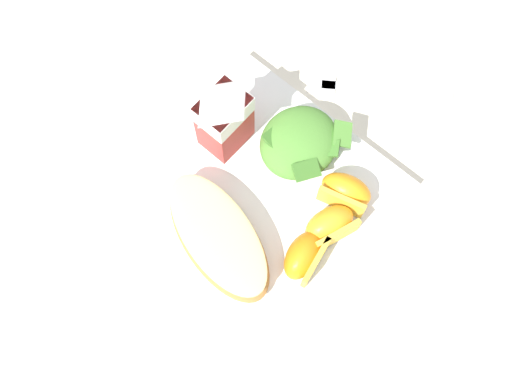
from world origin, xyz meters
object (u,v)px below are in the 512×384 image
(white_plate, at_px, (256,197))
(orange_wedge_middle, at_px, (330,226))
(metal_fork, at_px, (368,88))
(green_salad_pile, at_px, (302,144))
(orange_wedge_rear, at_px, (346,191))
(milk_carton, at_px, (224,116))
(cheesy_pizza_bread, at_px, (219,237))
(orange_wedge_front, at_px, (305,256))

(white_plate, bearing_deg, orange_wedge_middle, -76.46)
(metal_fork, bearing_deg, green_salad_pile, 177.19)
(orange_wedge_rear, distance_m, metal_fork, 0.16)
(orange_wedge_rear, bearing_deg, milk_carton, 102.14)
(orange_wedge_middle, height_order, orange_wedge_rear, same)
(white_plate, distance_m, orange_wedge_rear, 0.11)
(orange_wedge_middle, height_order, metal_fork, orange_wedge_middle)
(milk_carton, distance_m, metal_fork, 0.21)
(white_plate, bearing_deg, green_salad_pile, -2.95)
(white_plate, distance_m, milk_carton, 0.11)
(green_salad_pile, bearing_deg, white_plate, 177.05)
(cheesy_pizza_bread, height_order, milk_carton, milk_carton)
(green_salad_pile, bearing_deg, orange_wedge_front, -139.11)
(orange_wedge_front, bearing_deg, cheesy_pizza_bread, 117.84)
(milk_carton, relative_size, orange_wedge_front, 1.68)
(orange_wedge_front, height_order, orange_wedge_middle, same)
(cheesy_pizza_bread, relative_size, green_salad_pile, 1.72)
(metal_fork, bearing_deg, orange_wedge_front, -160.53)
(orange_wedge_front, bearing_deg, milk_carton, 71.58)
(orange_wedge_rear, bearing_deg, orange_wedge_middle, -164.54)
(orange_wedge_front, bearing_deg, orange_wedge_rear, 7.97)
(milk_carton, bearing_deg, metal_fork, -26.25)
(orange_wedge_rear, bearing_deg, metal_fork, 26.03)
(orange_wedge_front, height_order, metal_fork, orange_wedge_front)
(green_salad_pile, relative_size, orange_wedge_middle, 1.57)
(green_salad_pile, bearing_deg, orange_wedge_middle, -122.45)
(milk_carton, distance_m, orange_wedge_middle, 0.17)
(white_plate, xyz_separation_m, orange_wedge_front, (-0.02, -0.09, 0.03))
(orange_wedge_middle, bearing_deg, metal_fork, 23.69)
(milk_carton, bearing_deg, orange_wedge_front, -108.42)
(white_plate, distance_m, metal_fork, 0.21)
(white_plate, bearing_deg, milk_carton, 67.18)
(white_plate, relative_size, orange_wedge_rear, 4.15)
(milk_carton, xyz_separation_m, orange_wedge_rear, (0.03, -0.16, -0.04))
(white_plate, relative_size, orange_wedge_front, 4.27)
(cheesy_pizza_bread, xyz_separation_m, orange_wedge_front, (0.05, -0.09, 0.00))
(orange_wedge_middle, bearing_deg, milk_carton, 86.61)
(cheesy_pizza_bread, relative_size, orange_wedge_front, 2.82)
(orange_wedge_front, relative_size, metal_fork, 0.40)
(orange_wedge_rear, bearing_deg, green_salad_pile, 80.77)
(cheesy_pizza_bread, relative_size, orange_wedge_rear, 2.74)
(milk_carton, bearing_deg, orange_wedge_middle, -93.39)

